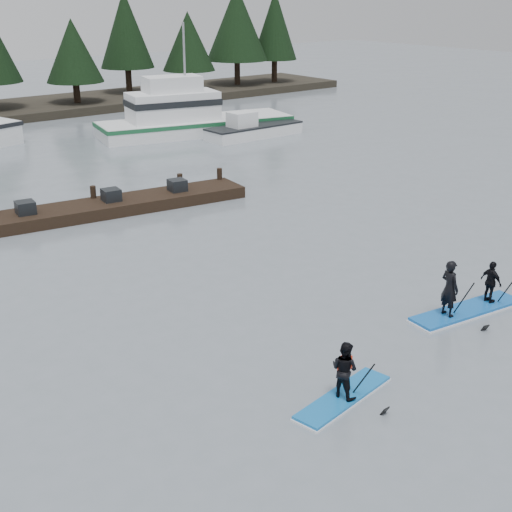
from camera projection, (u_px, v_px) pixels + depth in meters
ground at (405, 364)px, 17.80m from camera, size 160.00×160.00×0.00m
fishing_boat_medium at (190, 126)px, 45.00m from camera, size 12.65×6.06×7.57m
skiff at (254, 131)px, 44.22m from camera, size 6.41×2.02×0.74m
floating_dock at (77, 212)px, 28.90m from camera, size 14.81×3.92×0.49m
buoy_c at (251, 136)px, 44.74m from camera, size 0.58×0.58×0.58m
paddleboard_solo at (344, 378)px, 16.07m from camera, size 2.95×1.21×1.90m
paddleboard_duo at (467, 295)px, 20.37m from camera, size 3.80×1.47×2.22m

